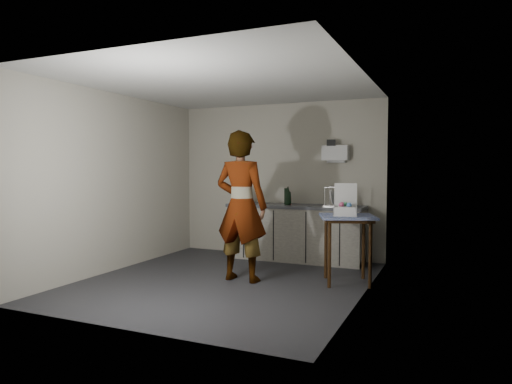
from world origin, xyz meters
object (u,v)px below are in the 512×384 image
at_px(soda_can, 289,201).
at_px(bakery_box, 345,208).
at_px(paper_towel, 249,195).
at_px(standing_man, 241,206).
at_px(kitchen_counter, 295,234).
at_px(side_table, 347,224).
at_px(dish_rack, 339,202).
at_px(soap_bottle, 288,196).
at_px(dark_bottle, 287,196).

bearing_deg(soda_can, bakery_box, -44.95).
bearing_deg(paper_towel, standing_man, -69.15).
distance_m(kitchen_counter, side_table, 1.63).
xyz_separation_m(kitchen_counter, soda_can, (-0.11, 0.01, 0.54)).
distance_m(kitchen_counter, dish_rack, 0.92).
distance_m(soap_bottle, dish_rack, 0.84).
xyz_separation_m(soap_bottle, dark_bottle, (-0.05, 0.08, -0.01)).
height_order(kitchen_counter, standing_man, standing_man).
bearing_deg(dark_bottle, soda_can, -9.31).
relative_size(standing_man, paper_towel, 6.69).
relative_size(soap_bottle, bakery_box, 0.71).
bearing_deg(soap_bottle, side_table, -41.95).
distance_m(soap_bottle, soda_can, 0.11).
bearing_deg(paper_towel, soap_bottle, 0.91).
relative_size(soda_can, dark_bottle, 0.44).
bearing_deg(bakery_box, dark_bottle, 124.68).
distance_m(paper_towel, bakery_box, 2.17).
xyz_separation_m(standing_man, soda_can, (0.12, 1.58, -0.03)).
relative_size(side_table, dish_rack, 2.00).
distance_m(kitchen_counter, dark_bottle, 0.64).
distance_m(soap_bottle, dark_bottle, 0.10).
bearing_deg(dark_bottle, kitchen_counter, -6.14).
xyz_separation_m(standing_man, bakery_box, (1.30, 0.40, -0.02)).
bearing_deg(dish_rack, paper_towel, -179.24).
bearing_deg(dark_bottle, standing_man, -92.46).
distance_m(side_table, soda_can, 1.68).
height_order(soap_bottle, bakery_box, bakery_box).
bearing_deg(kitchen_counter, side_table, -46.25).
distance_m(dark_bottle, paper_towel, 0.65).
distance_m(standing_man, dish_rack, 1.80).
height_order(kitchen_counter, soda_can, soda_can).
xyz_separation_m(kitchen_counter, bakery_box, (1.07, -1.17, 0.56)).
distance_m(side_table, dark_bottle, 1.74).
relative_size(soap_bottle, dish_rack, 0.66).
height_order(side_table, soda_can, soda_can).
relative_size(standing_man, dish_rack, 4.49).
bearing_deg(paper_towel, kitchen_counter, 5.35).
bearing_deg(paper_towel, side_table, -29.49).
bearing_deg(bakery_box, dish_rack, 95.69).
xyz_separation_m(kitchen_counter, side_table, (1.10, -1.15, 0.35)).
distance_m(standing_man, bakery_box, 1.36).
height_order(soap_bottle, soda_can, soap_bottle).
distance_m(soap_bottle, bakery_box, 1.62).
distance_m(kitchen_counter, soap_bottle, 0.64).
distance_m(kitchen_counter, bakery_box, 1.68).
distance_m(standing_man, paper_towel, 1.60).
bearing_deg(soap_bottle, soda_can, 89.24).
bearing_deg(paper_towel, dark_bottle, 8.19).
distance_m(standing_man, dark_bottle, 1.59).
xyz_separation_m(dark_bottle, bakery_box, (1.23, -1.19, -0.06)).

